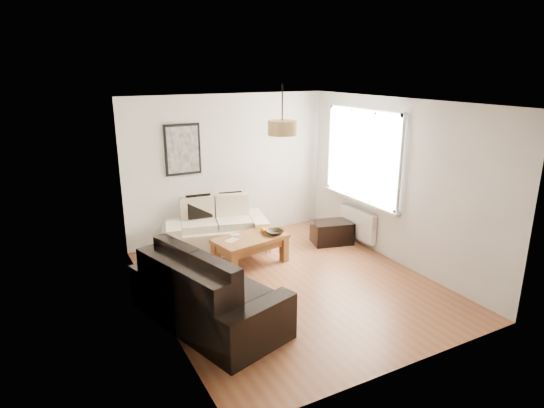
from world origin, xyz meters
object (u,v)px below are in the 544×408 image
ottoman (332,232)px  loveseat_cream (216,225)px  coffee_table (251,251)px  sofa_leather (208,289)px

ottoman → loveseat_cream: bearing=158.9°
loveseat_cream → ottoman: bearing=-6.9°
coffee_table → ottoman: bearing=5.5°
coffee_table → loveseat_cream: bearing=103.9°
ottoman → coffee_table: bearing=-174.5°
sofa_leather → ottoman: size_ratio=2.93×
loveseat_cream → ottoman: loveseat_cream is taller
loveseat_cream → ottoman: (1.91, -0.74, -0.22)m
sofa_leather → ottoman: 3.24m
loveseat_cream → sofa_leather: sofa_leather is taller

